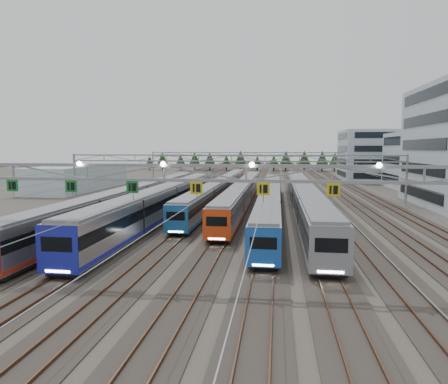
# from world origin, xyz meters

# --- Properties ---
(ground) EXTENTS (400.00, 400.00, 0.00)m
(ground) POSITION_xyz_m (0.00, 0.00, 0.00)
(ground) COLOR #47423A
(ground) RESTS_ON ground
(track_bed) EXTENTS (54.00, 260.00, 5.42)m
(track_bed) POSITION_xyz_m (0.00, 100.00, 1.49)
(track_bed) COLOR #2D2823
(track_bed) RESTS_ON ground
(train_a) EXTENTS (2.87, 58.80, 3.74)m
(train_a) POSITION_xyz_m (-11.25, 25.61, 2.12)
(train_a) COLOR black
(train_a) RESTS_ON ground
(train_b) EXTENTS (2.98, 52.55, 3.89)m
(train_b) POSITION_xyz_m (-6.75, 23.89, 2.20)
(train_b) COLOR black
(train_b) RESTS_ON ground
(train_c) EXTENTS (2.56, 65.41, 3.33)m
(train_c) POSITION_xyz_m (-2.25, 44.10, 1.91)
(train_c) COLOR black
(train_c) RESTS_ON ground
(train_d) EXTENTS (2.63, 56.77, 3.42)m
(train_d) POSITION_xyz_m (2.25, 37.17, 1.96)
(train_d) COLOR black
(train_d) RESTS_ON ground
(train_e) EXTENTS (2.60, 55.01, 3.38)m
(train_e) POSITION_xyz_m (6.75, 28.59, 1.94)
(train_e) COLOR black
(train_e) RESTS_ON ground
(train_f) EXTENTS (2.93, 60.17, 3.82)m
(train_f) POSITION_xyz_m (11.25, 30.01, 2.16)
(train_f) COLOR black
(train_f) RESTS_ON ground
(gantry_near) EXTENTS (56.36, 0.61, 8.08)m
(gantry_near) POSITION_xyz_m (-0.05, -0.12, 7.09)
(gantry_near) COLOR gray
(gantry_near) RESTS_ON ground
(gantry_mid) EXTENTS (56.36, 0.36, 8.00)m
(gantry_mid) POSITION_xyz_m (0.00, 40.00, 6.39)
(gantry_mid) COLOR gray
(gantry_mid) RESTS_ON ground
(gantry_far) EXTENTS (56.36, 0.36, 8.00)m
(gantry_far) POSITION_xyz_m (0.00, 85.00, 6.39)
(gantry_far) COLOR gray
(gantry_far) RESTS_ON ground
(depot_bldg_mid) EXTENTS (14.00, 16.00, 12.44)m
(depot_bldg_mid) POSITION_xyz_m (39.98, 67.53, 6.22)
(depot_bldg_mid) COLOR #ABBFCC
(depot_bldg_mid) RESTS_ON ground
(depot_bldg_north) EXTENTS (22.00, 18.00, 13.89)m
(depot_bldg_north) POSITION_xyz_m (36.49, 89.05, 6.94)
(depot_bldg_north) COLOR #ABBFCC
(depot_bldg_north) RESTS_ON ground
(west_shed) EXTENTS (10.00, 30.00, 5.26)m
(west_shed) POSITION_xyz_m (-35.34, 55.68, 2.63)
(west_shed) COLOR #ABBFCC
(west_shed) RESTS_ON ground
(treeline) EXTENTS (81.20, 5.60, 7.02)m
(treeline) POSITION_xyz_m (-7.20, 133.14, 4.23)
(treeline) COLOR #332114
(treeline) RESTS_ON ground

